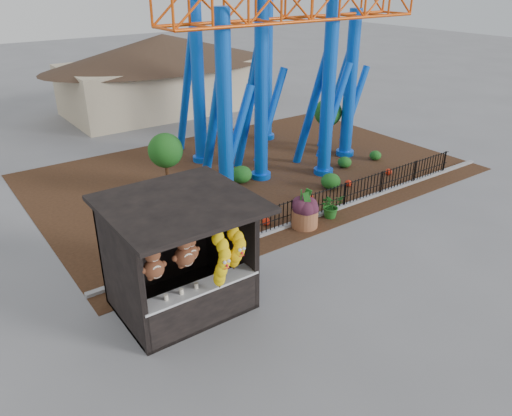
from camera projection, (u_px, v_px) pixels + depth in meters
ground at (298, 288)px, 14.01m from camera, size 120.00×120.00×0.00m
mulch_bed at (250, 172)px, 21.97m from camera, size 18.00×12.00×0.02m
curb at (329, 211)px, 18.29m from camera, size 18.00×0.18×0.12m
prize_booth at (183, 260)px, 12.42m from camera, size 3.50×3.40×3.12m
picket_fence at (347, 195)px, 18.57m from camera, size 12.20×0.06×1.00m
roller_coaster at (269, 15)px, 19.95m from camera, size 11.00×6.37×10.82m
terracotta_planter at (305, 218)px, 17.20m from camera, size 0.96×0.96×0.64m
planter_foliage at (305, 201)px, 16.92m from camera, size 0.70×0.70×0.64m
potted_plant at (331, 206)px, 17.80m from camera, size 0.99×0.91×0.92m
landscaping at (290, 180)px, 20.36m from camera, size 8.67×4.30×0.71m
pavilion at (164, 60)px, 30.49m from camera, size 15.00×15.00×4.80m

